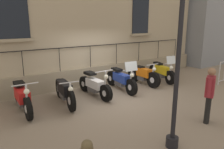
{
  "coord_description": "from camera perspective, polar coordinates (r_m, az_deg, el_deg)",
  "views": [
    {
      "loc": [
        6.34,
        -4.54,
        2.78
      ],
      "look_at": [
        -0.2,
        0.0,
        0.8
      ],
      "focal_mm": 34.68,
      "sensor_mm": 36.0,
      "label": 1
    }
  ],
  "objects": [
    {
      "name": "ground_plane",
      "position": [
        8.28,
        0.8,
        -5.66
      ],
      "size": [
        60.0,
        60.0,
        0.0
      ],
      "primitive_type": "plane",
      "color": "gray"
    },
    {
      "name": "motorcycle_blue",
      "position": [
        8.85,
        2.43,
        -1.42
      ],
      "size": [
        2.17,
        0.64,
        1.3
      ],
      "color": "black",
      "rests_on": "ground_plane"
    },
    {
      "name": "motorcycle_red",
      "position": [
        7.35,
        -22.55,
        -5.7
      ],
      "size": [
        2.21,
        0.73,
        1.06
      ],
      "color": "black",
      "rests_on": "ground_plane"
    },
    {
      "name": "motorcycle_white",
      "position": [
        8.18,
        -4.58,
        -2.93
      ],
      "size": [
        2.09,
        0.74,
        1.1
      ],
      "color": "black",
      "rests_on": "ground_plane"
    },
    {
      "name": "motorcycle_black",
      "position": [
        7.55,
        -12.37,
        -4.3
      ],
      "size": [
        2.17,
        0.68,
        0.94
      ],
      "color": "black",
      "rests_on": "ground_plane"
    },
    {
      "name": "motorcycle_yellow",
      "position": [
        10.52,
        12.98,
        0.65
      ],
      "size": [
        2.03,
        0.73,
        1.28
      ],
      "color": "black",
      "rests_on": "ground_plane"
    },
    {
      "name": "pedestrian_standing",
      "position": [
        6.48,
        24.32,
        -4.37
      ],
      "size": [
        0.36,
        0.48,
        1.57
      ],
      "color": "black",
      "rests_on": "ground_plane"
    },
    {
      "name": "lamppost",
      "position": [
        4.59,
        17.97,
        16.2
      ],
      "size": [
        0.33,
        1.03,
        4.4
      ],
      "color": "black",
      "rests_on": "ground_plane"
    },
    {
      "name": "building_facade",
      "position": [
        9.73,
        -7.21,
        16.1
      ],
      "size": [
        0.82,
        13.37,
        6.55
      ],
      "color": "tan",
      "rests_on": "ground_plane"
    },
    {
      "name": "motorcycle_orange",
      "position": [
        9.73,
        8.3,
        -0.19
      ],
      "size": [
        1.95,
        0.68,
        1.01
      ],
      "color": "black",
      "rests_on": "ground_plane"
    }
  ]
}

